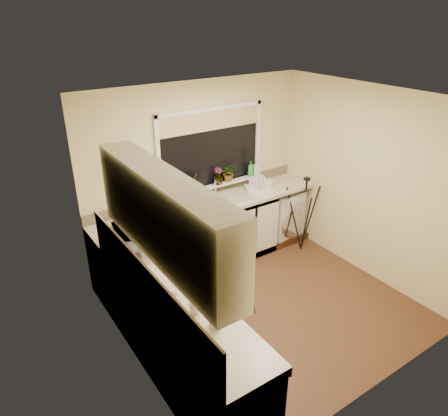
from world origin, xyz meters
TOP-DOWN VIEW (x-y plane):
  - floor at (0.00, 0.00)m, footprint 3.20×3.20m
  - ceiling at (0.00, 0.00)m, footprint 3.20×3.20m
  - wall_back at (0.00, 1.50)m, footprint 3.20×0.00m
  - wall_front at (0.00, -1.50)m, footprint 3.20×0.00m
  - wall_left at (-1.60, 0.00)m, footprint 0.00×3.00m
  - wall_right at (1.60, 0.00)m, footprint 0.00×3.00m
  - base_cabinet_back at (-0.33, 1.20)m, footprint 2.55×0.60m
  - base_cabinet_left at (-1.30, -0.30)m, footprint 0.54×2.40m
  - worktop_back at (0.00, 1.20)m, footprint 3.20×0.60m
  - worktop_left at (-1.30, -0.30)m, footprint 0.60×2.40m
  - upper_cabinet at (-1.44, -0.45)m, footprint 0.28×1.90m
  - splashback_left at (-1.59, -0.30)m, footprint 0.02×2.40m
  - splashback_back at (0.00, 1.49)m, footprint 3.20×0.02m
  - window_glass at (0.20, 1.49)m, footprint 1.50×0.02m
  - window_blind at (0.20, 1.46)m, footprint 1.50×0.02m
  - windowsill at (0.20, 1.43)m, footprint 1.60×0.14m
  - sink at (0.20, 1.20)m, footprint 0.82×0.46m
  - faucet at (0.20, 1.38)m, footprint 0.03×0.03m
  - washing_machine at (1.26, 1.20)m, footprint 0.61×0.59m
  - laptop at (-0.35, 1.14)m, footprint 0.35×0.33m
  - kettle at (-1.26, 0.37)m, footprint 0.16×0.16m
  - dish_rack at (0.80, 1.19)m, footprint 0.45×0.40m
  - tripod at (1.30, 0.75)m, footprint 0.56×0.56m
  - glass_jug at (-1.23, -0.82)m, footprint 0.10×0.10m
  - steel_jar at (-1.39, -0.41)m, footprint 0.08×0.08m
  - microwave at (-1.32, 0.62)m, footprint 0.43×0.56m
  - plant_a at (-0.35, 1.41)m, footprint 0.15×0.12m
  - plant_b at (-0.13, 1.41)m, footprint 0.15×0.13m
  - plant_c at (0.27, 1.40)m, footprint 0.13×0.13m
  - plant_d at (0.45, 1.42)m, footprint 0.23×0.20m
  - soap_bottle_green at (0.82, 1.40)m, footprint 0.10×0.10m
  - soap_bottle_clear at (0.93, 1.42)m, footprint 0.12×0.12m
  - cup_back at (1.01, 1.22)m, footprint 0.15×0.15m
  - cup_left at (-1.28, -0.59)m, footprint 0.12×0.12m

SIDE VIEW (x-z plane):
  - floor at x=0.00m, z-range 0.00..0.00m
  - washing_machine at x=1.26m, z-range 0.00..0.78m
  - base_cabinet_back at x=-0.33m, z-range 0.00..0.86m
  - base_cabinet_left at x=-1.30m, z-range 0.00..0.86m
  - tripod at x=1.30m, z-range 0.00..1.13m
  - worktop_back at x=0.00m, z-range 0.86..0.90m
  - worktop_left at x=-1.30m, z-range 0.86..0.90m
  - sink at x=0.20m, z-range 0.90..0.93m
  - dish_rack at x=0.80m, z-range 0.90..0.95m
  - cup_left at x=-1.28m, z-range 0.90..1.00m
  - cup_back at x=1.01m, z-range 0.90..1.00m
  - steel_jar at x=-1.39m, z-range 0.90..1.02m
  - laptop at x=-0.35m, z-range 0.85..1.07m
  - splashback_back at x=0.00m, z-range 0.90..1.04m
  - glass_jug at x=-1.23m, z-range 0.90..1.05m
  - kettle at x=-1.26m, z-range 0.90..1.11m
  - faucet at x=0.20m, z-range 0.90..1.14m
  - windowsill at x=0.20m, z-range 1.02..1.05m
  - microwave at x=-1.32m, z-range 0.90..1.18m
  - splashback_left at x=-1.59m, z-range 0.90..1.35m
  - soap_bottle_clear at x=0.93m, z-range 1.05..1.25m
  - soap_bottle_green at x=0.82m, z-range 1.05..1.27m
  - plant_b at x=-0.13m, z-range 1.05..1.28m
  - plant_c at x=0.27m, z-range 1.05..1.29m
  - plant_d at x=0.45m, z-range 1.05..1.29m
  - plant_a at x=-0.35m, z-range 1.05..1.30m
  - wall_back at x=0.00m, z-range -0.38..2.83m
  - wall_front at x=0.00m, z-range -0.38..2.83m
  - wall_left at x=-1.60m, z-range -0.27..2.73m
  - wall_right at x=1.60m, z-range -0.27..2.73m
  - window_glass at x=0.20m, z-range 1.05..2.05m
  - upper_cabinet at x=-1.44m, z-range 1.45..2.15m
  - window_blind at x=0.20m, z-range 1.80..2.05m
  - ceiling at x=0.00m, z-range 2.45..2.45m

